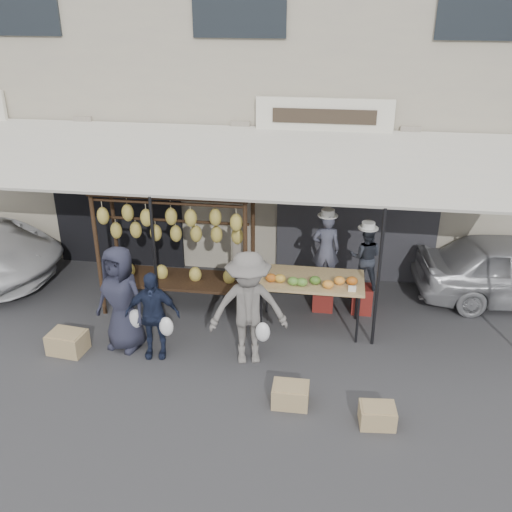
{
  "coord_description": "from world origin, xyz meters",
  "views": [
    {
      "loc": [
        1.79,
        -6.72,
        5.09
      ],
      "look_at": [
        0.59,
        1.4,
        1.3
      ],
      "focal_mm": 40.0,
      "sensor_mm": 36.0,
      "label": 1
    }
  ],
  "objects_px": {
    "banana_rack": "(175,227)",
    "vendor_right": "(366,257)",
    "produce_table": "(311,281)",
    "crate_near_a": "(290,395)",
    "customer_mid": "(152,315)",
    "crate_far": "(68,342)",
    "customer_left": "(121,299)",
    "customer_right": "(248,309)",
    "crate_near_b": "(377,415)",
    "vendor_left": "(326,249)"
  },
  "relations": [
    {
      "from": "crate_far",
      "to": "customer_left",
      "type": "bearing_deg",
      "value": 18.22
    },
    {
      "from": "produce_table",
      "to": "crate_near_a",
      "type": "bearing_deg",
      "value": -93.73
    },
    {
      "from": "customer_left",
      "to": "customer_right",
      "type": "xyz_separation_m",
      "value": [
        1.98,
        -0.09,
        0.04
      ]
    },
    {
      "from": "vendor_right",
      "to": "customer_mid",
      "type": "height_order",
      "value": "vendor_right"
    },
    {
      "from": "customer_right",
      "to": "crate_far",
      "type": "height_order",
      "value": "customer_right"
    },
    {
      "from": "customer_right",
      "to": "crate_near_a",
      "type": "relative_size",
      "value": 3.67
    },
    {
      "from": "customer_mid",
      "to": "crate_near_b",
      "type": "relative_size",
      "value": 3.09
    },
    {
      "from": "customer_right",
      "to": "crate_near_b",
      "type": "xyz_separation_m",
      "value": [
        1.87,
        -1.17,
        -0.76
      ]
    },
    {
      "from": "banana_rack",
      "to": "crate_far",
      "type": "height_order",
      "value": "banana_rack"
    },
    {
      "from": "crate_near_b",
      "to": "crate_near_a",
      "type": "bearing_deg",
      "value": 168.24
    },
    {
      "from": "customer_right",
      "to": "produce_table",
      "type": "bearing_deg",
      "value": 37.6
    },
    {
      "from": "customer_mid",
      "to": "customer_right",
      "type": "height_order",
      "value": "customer_right"
    },
    {
      "from": "crate_near_a",
      "to": "crate_far",
      "type": "xyz_separation_m",
      "value": [
        -3.54,
        0.74,
        0.02
      ]
    },
    {
      "from": "customer_left",
      "to": "crate_near_b",
      "type": "height_order",
      "value": "customer_left"
    },
    {
      "from": "customer_left",
      "to": "crate_far",
      "type": "height_order",
      "value": "customer_left"
    },
    {
      "from": "banana_rack",
      "to": "vendor_left",
      "type": "distance_m",
      "value": 2.57
    },
    {
      "from": "vendor_right",
      "to": "customer_mid",
      "type": "xyz_separation_m",
      "value": [
        -3.17,
        -1.8,
        -0.34
      ]
    },
    {
      "from": "banana_rack",
      "to": "customer_left",
      "type": "bearing_deg",
      "value": -112.19
    },
    {
      "from": "customer_mid",
      "to": "crate_far",
      "type": "distance_m",
      "value": 1.48
    },
    {
      "from": "vendor_right",
      "to": "customer_right",
      "type": "relative_size",
      "value": 0.62
    },
    {
      "from": "vendor_right",
      "to": "produce_table",
      "type": "bearing_deg",
      "value": 43.06
    },
    {
      "from": "produce_table",
      "to": "banana_rack",
      "type": "bearing_deg",
      "value": 171.92
    },
    {
      "from": "vendor_right",
      "to": "customer_right",
      "type": "height_order",
      "value": "customer_right"
    },
    {
      "from": "vendor_left",
      "to": "customer_left",
      "type": "height_order",
      "value": "vendor_left"
    },
    {
      "from": "banana_rack",
      "to": "vendor_right",
      "type": "bearing_deg",
      "value": 6.53
    },
    {
      "from": "customer_mid",
      "to": "crate_near_a",
      "type": "relative_size",
      "value": 2.88
    },
    {
      "from": "crate_near_a",
      "to": "crate_far",
      "type": "distance_m",
      "value": 3.62
    },
    {
      "from": "banana_rack",
      "to": "crate_near_b",
      "type": "height_order",
      "value": "banana_rack"
    },
    {
      "from": "vendor_right",
      "to": "crate_near_b",
      "type": "distance_m",
      "value": 3.05
    },
    {
      "from": "banana_rack",
      "to": "customer_left",
      "type": "height_order",
      "value": "banana_rack"
    },
    {
      "from": "crate_far",
      "to": "customer_right",
      "type": "bearing_deg",
      "value": 3.73
    },
    {
      "from": "customer_mid",
      "to": "crate_near_b",
      "type": "distance_m",
      "value": 3.54
    },
    {
      "from": "produce_table",
      "to": "customer_left",
      "type": "bearing_deg",
      "value": -161.4
    },
    {
      "from": "customer_left",
      "to": "customer_mid",
      "type": "bearing_deg",
      "value": -0.89
    },
    {
      "from": "vendor_right",
      "to": "crate_near_a",
      "type": "distance_m",
      "value": 2.99
    },
    {
      "from": "vendor_right",
      "to": "crate_near_b",
      "type": "bearing_deg",
      "value": 97.51
    },
    {
      "from": "produce_table",
      "to": "customer_mid",
      "type": "xyz_separation_m",
      "value": [
        -2.3,
        -1.11,
        -0.17
      ]
    },
    {
      "from": "customer_right",
      "to": "crate_near_b",
      "type": "height_order",
      "value": "customer_right"
    },
    {
      "from": "crate_near_b",
      "to": "customer_left",
      "type": "bearing_deg",
      "value": 161.89
    },
    {
      "from": "crate_far",
      "to": "produce_table",
      "type": "bearing_deg",
      "value": 18.51
    },
    {
      "from": "produce_table",
      "to": "crate_near_b",
      "type": "bearing_deg",
      "value": -65.29
    },
    {
      "from": "vendor_left",
      "to": "crate_near_b",
      "type": "relative_size",
      "value": 2.84
    },
    {
      "from": "banana_rack",
      "to": "crate_far",
      "type": "xyz_separation_m",
      "value": [
        -1.36,
        -1.56,
        -1.4
      ]
    },
    {
      "from": "customer_left",
      "to": "customer_mid",
      "type": "height_order",
      "value": "customer_left"
    },
    {
      "from": "vendor_right",
      "to": "crate_near_b",
      "type": "relative_size",
      "value": 2.46
    },
    {
      "from": "vendor_left",
      "to": "crate_far",
      "type": "relative_size",
      "value": 2.36
    },
    {
      "from": "vendor_left",
      "to": "crate_near_a",
      "type": "height_order",
      "value": "vendor_left"
    },
    {
      "from": "vendor_right",
      "to": "banana_rack",
      "type": "bearing_deg",
      "value": 11.18
    },
    {
      "from": "produce_table",
      "to": "vendor_left",
      "type": "bearing_deg",
      "value": 73.89
    },
    {
      "from": "customer_mid",
      "to": "crate_near_a",
      "type": "height_order",
      "value": "customer_mid"
    }
  ]
}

